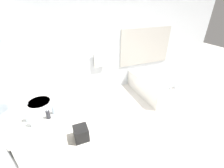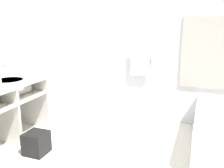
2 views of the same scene
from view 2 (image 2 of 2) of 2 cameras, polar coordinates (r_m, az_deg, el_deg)
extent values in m
cube|color=silver|center=(4.22, 10.81, 9.41)|extent=(7.40, 0.06, 2.70)
cylinder|color=silver|center=(4.24, 6.50, 6.87)|extent=(0.50, 0.02, 0.02)
cube|color=beige|center=(4.25, 6.40, 4.58)|extent=(0.32, 0.04, 0.40)
cube|color=silver|center=(3.75, -24.14, -3.78)|extent=(0.64, 1.31, 0.02)
cylinder|color=white|center=(3.84, -22.30, -0.15)|extent=(0.38, 0.38, 0.15)
cube|color=silver|center=(3.81, -23.84, -6.57)|extent=(0.62, 0.04, 0.83)
cube|color=silver|center=(4.28, -17.67, -3.78)|extent=(0.62, 0.04, 0.83)
cylinder|color=beige|center=(3.93, -20.26, -1.45)|extent=(0.13, 0.38, 0.13)
cube|color=silver|center=(3.89, -24.21, 3.51)|extent=(0.07, 0.01, 0.01)
cube|color=black|center=(3.47, -16.89, -12.77)|extent=(0.28, 0.28, 0.29)
camera|label=1|loc=(2.31, -68.33, 24.66)|focal=24.00mm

